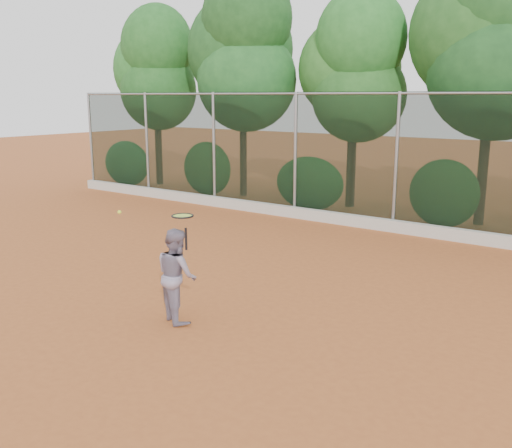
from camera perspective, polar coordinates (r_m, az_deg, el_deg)
The scene contains 7 objects.
ground at distance 9.34m, azimuth -3.66°, elevation -8.60°, with size 80.00×80.00×0.00m, color #A75627.
concrete_curb at distance 14.96m, azimuth 13.25°, elevation -0.15°, with size 24.00×0.20×0.30m, color #BCB8AE.
tennis_player at distance 8.79m, azimuth -7.92°, elevation -5.07°, with size 0.70×0.55×1.45m, color gray.
chainlink_fence at distance 14.85m, azimuth 13.86°, elevation 6.42°, with size 24.09×0.09×3.50m.
foliage_backdrop at distance 16.84m, azimuth 15.23°, elevation 15.72°, with size 23.70×3.63×7.55m.
tennis_racket at distance 8.17m, azimuth -7.32°, elevation 0.54°, with size 0.38×0.38×0.53m.
tennis_ball_in_flight at distance 9.36m, azimuth -13.50°, elevation 1.17°, with size 0.06×0.06×0.06m.
Camera 1 is at (5.59, -6.67, 3.39)m, focal length 40.00 mm.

